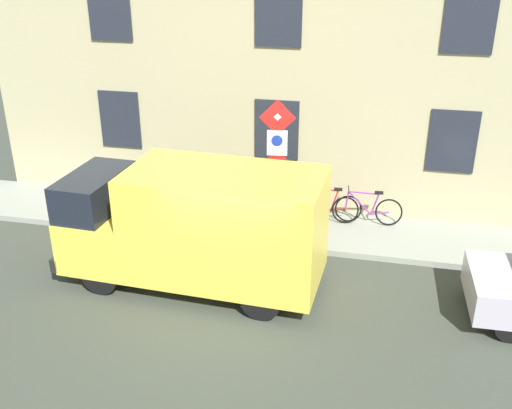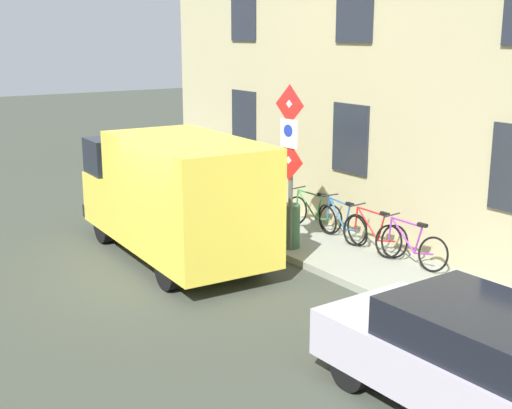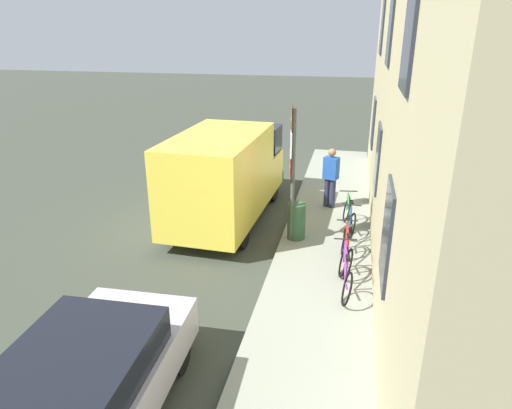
{
  "view_description": "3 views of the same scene",
  "coord_description": "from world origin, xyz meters",
  "px_view_note": "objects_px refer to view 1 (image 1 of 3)",
  "views": [
    {
      "loc": [
        -9.53,
        -2.6,
        6.55
      ],
      "look_at": [
        2.15,
        0.04,
        1.14
      ],
      "focal_mm": 41.41,
      "sensor_mm": 36.0,
      "label": 1
    },
    {
      "loc": [
        -5.64,
        -11.06,
        4.44
      ],
      "look_at": [
        2.2,
        0.48,
        0.95
      ],
      "focal_mm": 48.39,
      "sensor_mm": 36.0,
      "label": 2
    },
    {
      "loc": [
        3.75,
        -10.43,
        5.02
      ],
      "look_at": [
        1.61,
        -0.51,
        1.06
      ],
      "focal_mm": 32.23,
      "sensor_mm": 36.0,
      "label": 3
    }
  ],
  "objects_px": {
    "delivery_van": "(197,225)",
    "pedestrian": "(185,182)",
    "bicycle_red": "(327,206)",
    "litter_bin": "(270,220)",
    "bicycle_blue": "(288,202)",
    "sign_post_stacked": "(277,156)",
    "bicycle_purple": "(367,210)",
    "bicycle_green": "(250,199)"
  },
  "relations": [
    {
      "from": "delivery_van",
      "to": "bicycle_blue",
      "type": "height_order",
      "value": "delivery_van"
    },
    {
      "from": "bicycle_green",
      "to": "pedestrian",
      "type": "height_order",
      "value": "pedestrian"
    },
    {
      "from": "bicycle_blue",
      "to": "bicycle_green",
      "type": "xyz_separation_m",
      "value": [
        -0.0,
        0.98,
        0.0
      ]
    },
    {
      "from": "bicycle_red",
      "to": "sign_post_stacked",
      "type": "bearing_deg",
      "value": 49.62
    },
    {
      "from": "delivery_van",
      "to": "pedestrian",
      "type": "distance_m",
      "value": 2.97
    },
    {
      "from": "bicycle_purple",
      "to": "litter_bin",
      "type": "relative_size",
      "value": 1.91
    },
    {
      "from": "sign_post_stacked",
      "to": "bicycle_red",
      "type": "xyz_separation_m",
      "value": [
        1.39,
        -1.01,
        -1.72
      ]
    },
    {
      "from": "sign_post_stacked",
      "to": "bicycle_blue",
      "type": "relative_size",
      "value": 1.88
    },
    {
      "from": "bicycle_green",
      "to": "pedestrian",
      "type": "bearing_deg",
      "value": 13.59
    },
    {
      "from": "delivery_van",
      "to": "pedestrian",
      "type": "relative_size",
      "value": 3.15
    },
    {
      "from": "delivery_van",
      "to": "bicycle_green",
      "type": "height_order",
      "value": "delivery_van"
    },
    {
      "from": "bicycle_blue",
      "to": "delivery_van",
      "type": "bearing_deg",
      "value": 73.18
    },
    {
      "from": "delivery_van",
      "to": "bicycle_purple",
      "type": "bearing_deg",
      "value": -131.84
    },
    {
      "from": "bicycle_purple",
      "to": "pedestrian",
      "type": "relative_size",
      "value": 1.0
    },
    {
      "from": "delivery_van",
      "to": "pedestrian",
      "type": "height_order",
      "value": "delivery_van"
    },
    {
      "from": "litter_bin",
      "to": "bicycle_green",
      "type": "bearing_deg",
      "value": 32.02
    },
    {
      "from": "bicycle_purple",
      "to": "litter_bin",
      "type": "distance_m",
      "value": 2.5
    },
    {
      "from": "delivery_van",
      "to": "bicycle_purple",
      "type": "distance_m",
      "value": 4.7
    },
    {
      "from": "pedestrian",
      "to": "bicycle_red",
      "type": "bearing_deg",
      "value": 31.94
    },
    {
      "from": "delivery_van",
      "to": "bicycle_green",
      "type": "relative_size",
      "value": 3.15
    },
    {
      "from": "bicycle_blue",
      "to": "litter_bin",
      "type": "xyz_separation_m",
      "value": [
        -1.25,
        0.2,
        0.08
      ]
    },
    {
      "from": "bicycle_red",
      "to": "litter_bin",
      "type": "relative_size",
      "value": 1.91
    },
    {
      "from": "sign_post_stacked",
      "to": "bicycle_red",
      "type": "height_order",
      "value": "sign_post_stacked"
    },
    {
      "from": "sign_post_stacked",
      "to": "bicycle_blue",
      "type": "height_order",
      "value": "sign_post_stacked"
    },
    {
      "from": "sign_post_stacked",
      "to": "bicycle_red",
      "type": "relative_size",
      "value": 1.87
    },
    {
      "from": "bicycle_red",
      "to": "bicycle_green",
      "type": "distance_m",
      "value": 1.96
    },
    {
      "from": "pedestrian",
      "to": "litter_bin",
      "type": "bearing_deg",
      "value": 6.11
    },
    {
      "from": "litter_bin",
      "to": "delivery_van",
      "type": "bearing_deg",
      "value": 152.25
    },
    {
      "from": "sign_post_stacked",
      "to": "delivery_van",
      "type": "relative_size",
      "value": 0.59
    },
    {
      "from": "sign_post_stacked",
      "to": "bicycle_green",
      "type": "bearing_deg",
      "value": 34.26
    },
    {
      "from": "delivery_van",
      "to": "bicycle_blue",
      "type": "relative_size",
      "value": 3.16
    },
    {
      "from": "sign_post_stacked",
      "to": "pedestrian",
      "type": "xyz_separation_m",
      "value": [
        0.8,
        2.44,
        -1.16
      ]
    },
    {
      "from": "pedestrian",
      "to": "litter_bin",
      "type": "distance_m",
      "value": 2.41
    },
    {
      "from": "sign_post_stacked",
      "to": "bicycle_purple",
      "type": "height_order",
      "value": "sign_post_stacked"
    },
    {
      "from": "delivery_van",
      "to": "sign_post_stacked",
      "type": "bearing_deg",
      "value": -120.6
    },
    {
      "from": "delivery_van",
      "to": "bicycle_blue",
      "type": "bearing_deg",
      "value": -108.57
    },
    {
      "from": "bicycle_red",
      "to": "bicycle_green",
      "type": "bearing_deg",
      "value": -4.42
    },
    {
      "from": "sign_post_stacked",
      "to": "pedestrian",
      "type": "distance_m",
      "value": 2.82
    },
    {
      "from": "sign_post_stacked",
      "to": "bicycle_purple",
      "type": "distance_m",
      "value": 2.98
    },
    {
      "from": "bicycle_blue",
      "to": "bicycle_green",
      "type": "distance_m",
      "value": 0.98
    },
    {
      "from": "bicycle_purple",
      "to": "litter_bin",
      "type": "height_order",
      "value": "litter_bin"
    },
    {
      "from": "sign_post_stacked",
      "to": "delivery_van",
      "type": "xyz_separation_m",
      "value": [
        -1.91,
        1.25,
        -0.89
      ]
    }
  ]
}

